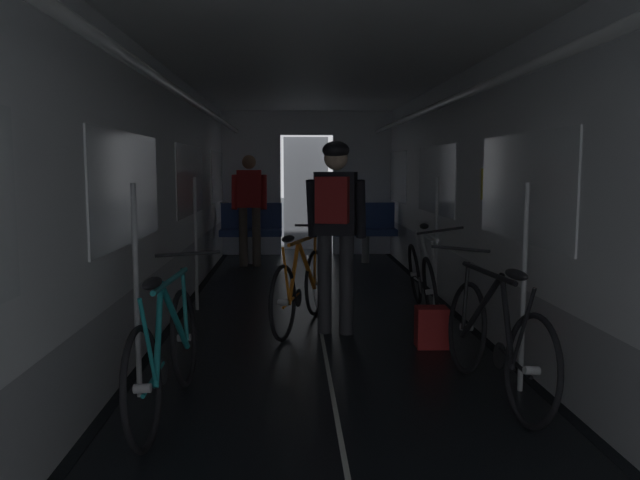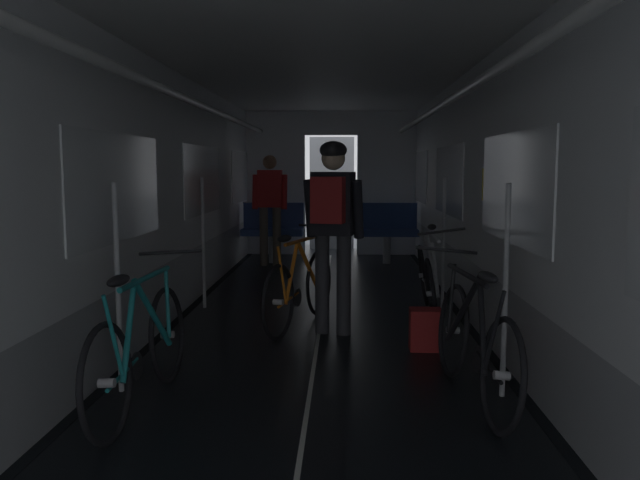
{
  "view_description": "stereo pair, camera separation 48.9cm",
  "coord_description": "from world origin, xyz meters",
  "px_view_note": "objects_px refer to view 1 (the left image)",
  "views": [
    {
      "loc": [
        -0.27,
        -2.03,
        1.5
      ],
      "look_at": [
        0.0,
        3.95,
        0.82
      ],
      "focal_mm": 36.09,
      "sensor_mm": 36.0,
      "label": 1
    },
    {
      "loc": [
        0.22,
        -2.03,
        1.5
      ],
      "look_at": [
        0.0,
        3.95,
        0.82
      ],
      "focal_mm": 36.09,
      "sensor_mm": 36.0,
      "label": 2
    }
  ],
  "objects_px": {
    "backpack_on_floor": "(432,327)",
    "bench_seat_far_right": "(365,226)",
    "bicycle_black": "(495,339)",
    "bench_seat_far_left": "(251,227)",
    "person_cyclist_aisle": "(335,216)",
    "person_standing_near_bench": "(249,202)",
    "bicycle_orange_in_aisle": "(300,287)",
    "bicycle_silver": "(423,277)",
    "bicycle_teal": "(166,352)"
  },
  "relations": [
    {
      "from": "backpack_on_floor",
      "to": "bench_seat_far_right",
      "type": "bearing_deg",
      "value": 90.03
    },
    {
      "from": "bicycle_black",
      "to": "bench_seat_far_left",
      "type": "bearing_deg",
      "value": 107.92
    },
    {
      "from": "person_cyclist_aisle",
      "to": "person_standing_near_bench",
      "type": "xyz_separation_m",
      "value": [
        -1.02,
        4.05,
        -0.1
      ]
    },
    {
      "from": "bicycle_orange_in_aisle",
      "to": "bicycle_silver",
      "type": "bearing_deg",
      "value": 21.48
    },
    {
      "from": "bench_seat_far_left",
      "to": "bicycle_silver",
      "type": "relative_size",
      "value": 0.58
    },
    {
      "from": "person_cyclist_aisle",
      "to": "backpack_on_floor",
      "type": "height_order",
      "value": "person_cyclist_aisle"
    },
    {
      "from": "bicycle_teal",
      "to": "person_cyclist_aisle",
      "type": "relative_size",
      "value": 0.98
    },
    {
      "from": "bench_seat_far_right",
      "to": "bicycle_silver",
      "type": "xyz_separation_m",
      "value": [
        0.17,
        -3.67,
        -0.19
      ]
    },
    {
      "from": "bench_seat_far_left",
      "to": "bench_seat_far_right",
      "type": "height_order",
      "value": "same"
    },
    {
      "from": "bicycle_silver",
      "to": "backpack_on_floor",
      "type": "bearing_deg",
      "value": -97.97
    },
    {
      "from": "bicycle_silver",
      "to": "person_cyclist_aisle",
      "type": "relative_size",
      "value": 0.98
    },
    {
      "from": "bicycle_teal",
      "to": "backpack_on_floor",
      "type": "xyz_separation_m",
      "value": [
        1.93,
        1.38,
        -0.21
      ]
    },
    {
      "from": "bench_seat_far_left",
      "to": "bench_seat_far_right",
      "type": "distance_m",
      "value": 1.8
    },
    {
      "from": "bicycle_black",
      "to": "person_cyclist_aisle",
      "type": "height_order",
      "value": "person_cyclist_aisle"
    },
    {
      "from": "bench_seat_far_left",
      "to": "backpack_on_floor",
      "type": "xyz_separation_m",
      "value": [
        1.8,
        -4.9,
        -0.4
      ]
    },
    {
      "from": "bicycle_teal",
      "to": "bicycle_black",
      "type": "bearing_deg",
      "value": 5.72
    },
    {
      "from": "bench_seat_far_right",
      "to": "bicycle_orange_in_aisle",
      "type": "height_order",
      "value": "bench_seat_far_right"
    },
    {
      "from": "bicycle_silver",
      "to": "person_cyclist_aisle",
      "type": "bearing_deg",
      "value": -141.4
    },
    {
      "from": "bicycle_silver",
      "to": "person_standing_near_bench",
      "type": "xyz_separation_m",
      "value": [
        -1.97,
        3.29,
        0.59
      ]
    },
    {
      "from": "bicycle_black",
      "to": "bicycle_silver",
      "type": "height_order",
      "value": "bicycle_silver"
    },
    {
      "from": "bicycle_black",
      "to": "bicycle_silver",
      "type": "distance_m",
      "value": 2.4
    },
    {
      "from": "bench_seat_far_left",
      "to": "backpack_on_floor",
      "type": "bearing_deg",
      "value": -69.8
    },
    {
      "from": "bicycle_teal",
      "to": "person_cyclist_aisle",
      "type": "bearing_deg",
      "value": 58.03
    },
    {
      "from": "bicycle_teal",
      "to": "bicycle_orange_in_aisle",
      "type": "bearing_deg",
      "value": 68.22
    },
    {
      "from": "bench_seat_far_right",
      "to": "bicycle_teal",
      "type": "bearing_deg",
      "value": -107.08
    },
    {
      "from": "person_standing_near_bench",
      "to": "bicycle_orange_in_aisle",
      "type": "bearing_deg",
      "value": -79.36
    },
    {
      "from": "bicycle_silver",
      "to": "bicycle_orange_in_aisle",
      "type": "xyz_separation_m",
      "value": [
        -1.26,
        -0.5,
        0.0
      ]
    },
    {
      "from": "bench_seat_far_right",
      "to": "bicycle_black",
      "type": "distance_m",
      "value": 6.07
    },
    {
      "from": "bench_seat_far_right",
      "to": "bicycle_orange_in_aisle",
      "type": "relative_size",
      "value": 0.61
    },
    {
      "from": "bicycle_orange_in_aisle",
      "to": "person_standing_near_bench",
      "type": "relative_size",
      "value": 0.96
    },
    {
      "from": "bench_seat_far_left",
      "to": "person_cyclist_aisle",
      "type": "distance_m",
      "value": 4.57
    },
    {
      "from": "bicycle_black",
      "to": "bicycle_teal",
      "type": "bearing_deg",
      "value": -174.28
    },
    {
      "from": "bicycle_black",
      "to": "bicycle_orange_in_aisle",
      "type": "height_order",
      "value": "bicycle_black"
    },
    {
      "from": "bicycle_black",
      "to": "bicycle_silver",
      "type": "bearing_deg",
      "value": 89.69
    },
    {
      "from": "person_cyclist_aisle",
      "to": "bench_seat_far_right",
      "type": "bearing_deg",
      "value": 80.07
    },
    {
      "from": "bicycle_teal",
      "to": "bicycle_silver",
      "type": "bearing_deg",
      "value": 51.09
    },
    {
      "from": "bicycle_black",
      "to": "bench_seat_far_right",
      "type": "bearing_deg",
      "value": 91.53
    },
    {
      "from": "person_cyclist_aisle",
      "to": "person_standing_near_bench",
      "type": "distance_m",
      "value": 4.18
    },
    {
      "from": "bench_seat_far_left",
      "to": "bicycle_orange_in_aisle",
      "type": "height_order",
      "value": "bench_seat_far_left"
    },
    {
      "from": "bench_seat_far_right",
      "to": "bicycle_black",
      "type": "height_order",
      "value": "bench_seat_far_right"
    },
    {
      "from": "person_standing_near_bench",
      "to": "bicycle_silver",
      "type": "bearing_deg",
      "value": -59.1
    },
    {
      "from": "bicycle_orange_in_aisle",
      "to": "backpack_on_floor",
      "type": "height_order",
      "value": "bicycle_orange_in_aisle"
    },
    {
      "from": "bicycle_teal",
      "to": "bench_seat_far_right",
      "type": "bearing_deg",
      "value": 72.92
    },
    {
      "from": "bench_seat_far_right",
      "to": "bicycle_black",
      "type": "bearing_deg",
      "value": -88.47
    },
    {
      "from": "person_cyclist_aisle",
      "to": "bench_seat_far_left",
      "type": "bearing_deg",
      "value": 103.02
    },
    {
      "from": "bench_seat_far_left",
      "to": "bicycle_orange_in_aisle",
      "type": "distance_m",
      "value": 4.23
    },
    {
      "from": "bicycle_teal",
      "to": "person_standing_near_bench",
      "type": "height_order",
      "value": "person_standing_near_bench"
    },
    {
      "from": "bench_seat_far_right",
      "to": "bicycle_silver",
      "type": "distance_m",
      "value": 3.68
    },
    {
      "from": "bicycle_teal",
      "to": "person_standing_near_bench",
      "type": "distance_m",
      "value": 5.93
    },
    {
      "from": "person_standing_near_bench",
      "to": "bench_seat_far_left",
      "type": "bearing_deg",
      "value": 90.41
    }
  ]
}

